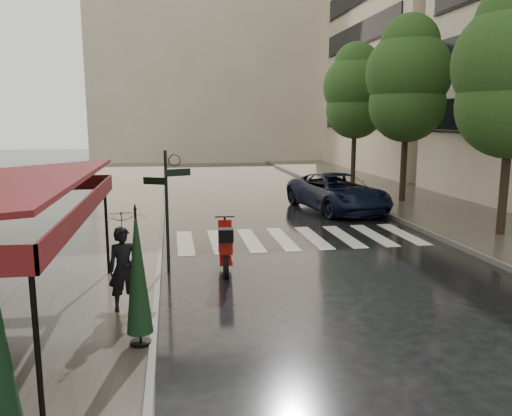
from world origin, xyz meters
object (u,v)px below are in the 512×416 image
object	(u,v)px
pedestrian_with_umbrella	(122,229)
scooter	(226,248)
parasol_back	(138,272)
parked_car	(337,192)

from	to	relation	value
pedestrian_with_umbrella	scooter	distance (m)	3.68
pedestrian_with_umbrella	parasol_back	bearing A→B (deg)	-90.87
scooter	parked_car	bearing A→B (deg)	59.00
pedestrian_with_umbrella	parked_car	bearing A→B (deg)	38.86
pedestrian_with_umbrella	scooter	xyz separation A→B (m)	(2.28, 2.64, -1.15)
parasol_back	parked_car	bearing A→B (deg)	58.02
scooter	parasol_back	world-z (taller)	parasol_back
scooter	parasol_back	distance (m)	4.75
scooter	parked_car	size ratio (longest dim) A/B	0.35
parasol_back	scooter	bearing A→B (deg)	66.06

